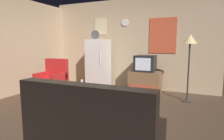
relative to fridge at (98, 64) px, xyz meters
The scene contains 13 objects.
ground_plane 2.25m from the fridge, 67.09° to the right, with size 12.00×12.00×0.00m, color #4C3828.
wall_with_art 1.14m from the fridge, 30.91° to the left, with size 5.20×0.12×2.72m.
fridge is the anchor object (origin of this frame).
tv_stand 1.55m from the fridge, ahead, with size 0.84×0.53×0.62m.
crt_tv 1.48m from the fridge, ahead, with size 0.54×0.51×0.44m.
standing_lamp 2.69m from the fridge, ahead, with size 0.32×0.32×1.59m.
coffee_table 1.90m from the fridge, 74.04° to the right, with size 0.72×0.72×0.44m.
wine_glass 1.77m from the fridge, 73.99° to the right, with size 0.05×0.05×0.15m, color silver.
mug_ceramic_white 1.81m from the fridge, 78.28° to the right, with size 0.08×0.08×0.09m, color silver.
mug_ceramic_tan 1.79m from the fridge, 69.72° to the right, with size 0.08×0.08×0.09m, color tan.
remote_control 1.67m from the fridge, 71.48° to the right, with size 0.15×0.04×0.02m, color black.
armchair 1.48m from the fridge, 123.79° to the right, with size 0.68×0.68×0.96m.
couch 3.56m from the fridge, 63.39° to the right, with size 1.70×0.80×0.92m.
Camera 1 is at (1.91, -3.21, 1.37)m, focal length 30.54 mm.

